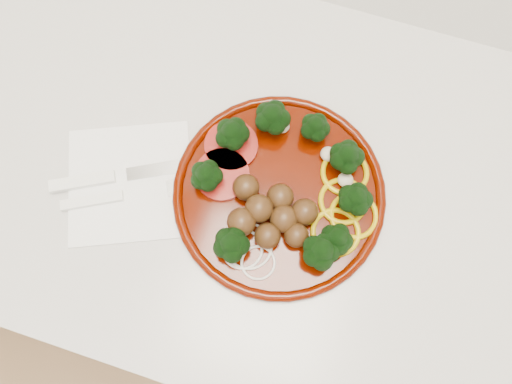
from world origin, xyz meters
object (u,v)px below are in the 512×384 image
(knife, at_px, (110,177))
(fork, at_px, (110,198))
(plate, at_px, (285,191))
(napkin, at_px, (130,182))

(knife, distance_m, fork, 0.03)
(knife, xyz_separation_m, fork, (0.01, -0.03, -0.00))
(knife, relative_size, fork, 1.13)
(plate, height_order, napkin, plate)
(napkin, xyz_separation_m, fork, (-0.02, -0.03, 0.01))
(plate, bearing_deg, fork, -160.89)
(fork, bearing_deg, napkin, 33.31)
(plate, xyz_separation_m, napkin, (-0.21, -0.05, -0.02))
(plate, distance_m, fork, 0.24)
(fork, bearing_deg, plate, -8.92)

